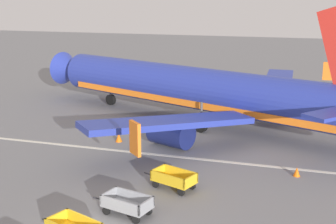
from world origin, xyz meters
name	(u,v)px	position (x,y,z in m)	size (l,w,h in m)	color
apron_stripe	(165,155)	(0.00, 11.04, 0.01)	(120.00, 0.36, 0.01)	silver
airplane	(202,90)	(0.58, 20.03, 3.05)	(36.17, 29.49, 11.34)	#28389E
baggage_cart_fourth_in_row	(127,204)	(0.81, 1.76, 0.60)	(3.62, 1.97, 1.07)	gray
baggage_cart_far_end	(174,179)	(2.19, 5.70, 0.60)	(3.59, 2.18, 1.07)	gold
traffic_cone_near_plane	(119,137)	(-4.46, 13.05, 0.34)	(0.52, 0.52, 0.68)	orange
traffic_cone_mid_apron	(297,172)	(9.12, 9.83, 0.29)	(0.45, 0.45, 0.59)	orange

